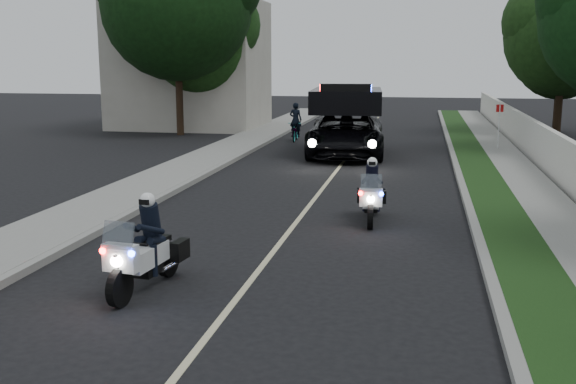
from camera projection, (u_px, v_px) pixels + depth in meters
name	position (u px, v px, depth m)	size (l,w,h in m)	color
ground	(247.00, 286.00, 11.53)	(120.00, 120.00, 0.00)	black
curb_right	(462.00, 185.00, 20.37)	(0.20, 60.00, 0.15)	gray
grass_verge	(486.00, 186.00, 20.24)	(1.20, 60.00, 0.16)	#193814
sidewalk_right	(531.00, 187.00, 19.99)	(1.40, 60.00, 0.16)	gray
property_wall	(569.00, 166.00, 19.67)	(0.22, 60.00, 1.50)	beige
curb_left	(202.00, 176.00, 21.93)	(0.20, 60.00, 0.15)	gray
sidewalk_left	(170.00, 175.00, 22.13)	(2.00, 60.00, 0.16)	gray
building_far	(190.00, 65.00, 37.79)	(8.00, 6.00, 7.00)	#A8A396
lane_marking	(327.00, 183.00, 21.16)	(0.12, 50.00, 0.01)	#BFB78C
police_moto_left	(147.00, 290.00, 11.33)	(0.68, 1.94, 1.65)	silver
police_moto_right	(371.00, 221.00, 16.14)	(0.63, 1.80, 1.53)	silver
police_suv	(346.00, 155.00, 27.26)	(2.95, 6.37, 3.10)	black
bicycle	(296.00, 141.00, 31.94)	(0.60, 1.73, 0.91)	black
cyclist	(296.00, 141.00, 31.94)	(0.58, 0.39, 1.61)	black
sign_post	(497.00, 152.00, 28.26)	(0.32, 0.32, 2.03)	red
tree_right_d	(556.00, 137.00, 33.46)	(5.67, 5.67, 9.44)	#1E4115
tree_right_e	(555.00, 133.00, 35.70)	(4.81, 4.81, 8.01)	#193510
tree_left_near	(203.00, 131.00, 36.20)	(5.40, 5.40, 9.00)	#1C4416
tree_left_far	(181.00, 135.00, 34.56)	(7.52, 7.52, 12.53)	black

